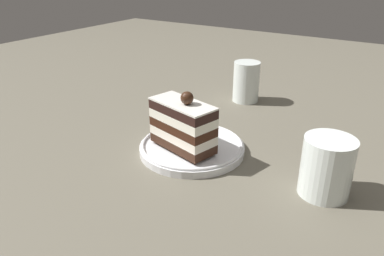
{
  "coord_description": "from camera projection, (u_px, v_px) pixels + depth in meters",
  "views": [
    {
      "loc": [
        0.33,
        -0.55,
        0.33
      ],
      "look_at": [
        -0.01,
        -0.03,
        0.05
      ],
      "focal_mm": 34.77,
      "sensor_mm": 36.0,
      "label": 1
    }
  ],
  "objects": [
    {
      "name": "ground_plane",
      "position": [
        202.0,
        146.0,
        0.72
      ],
      "size": [
        2.4,
        2.4,
        0.0
      ],
      "primitive_type": "plane",
      "color": "#5D584A"
    },
    {
      "name": "dessert_plate",
      "position": [
        192.0,
        147.0,
        0.7
      ],
      "size": [
        0.2,
        0.2,
        0.02
      ],
      "color": "white",
      "rests_on": "ground_plane"
    },
    {
      "name": "cake_slice",
      "position": [
        183.0,
        125.0,
        0.66
      ],
      "size": [
        0.13,
        0.08,
        0.11
      ],
      "color": "#341C12",
      "rests_on": "dessert_plate"
    },
    {
      "name": "fork",
      "position": [
        198.0,
        127.0,
        0.75
      ],
      "size": [
        0.09,
        0.09,
        0.0
      ],
      "color": "silver",
      "rests_on": "dessert_plate"
    },
    {
      "name": "drink_glass_near",
      "position": [
        246.0,
        84.0,
        0.93
      ],
      "size": [
        0.07,
        0.07,
        0.1
      ],
      "color": "white",
      "rests_on": "ground_plane"
    },
    {
      "name": "drink_glass_far",
      "position": [
        326.0,
        170.0,
        0.56
      ],
      "size": [
        0.08,
        0.08,
        0.09
      ],
      "color": "white",
      "rests_on": "ground_plane"
    }
  ]
}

